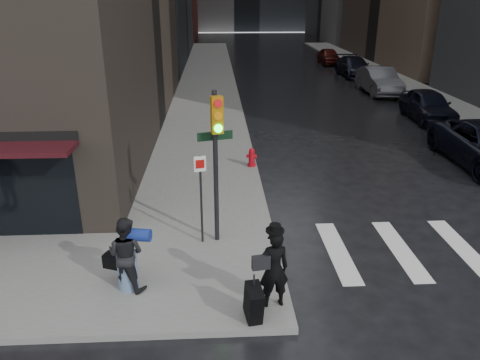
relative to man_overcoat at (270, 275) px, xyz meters
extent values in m
plane|color=black|center=(-1.51, 1.34, -0.92)|extent=(140.00, 140.00, 0.00)
cube|color=slate|center=(-1.51, 28.34, -0.84)|extent=(4.00, 50.00, 0.15)
cube|color=slate|center=(11.99, 28.34, -0.84)|extent=(3.00, 50.00, 0.15)
cube|color=silver|center=(1.99, 2.34, -0.91)|extent=(0.50, 3.00, 0.01)
cube|color=silver|center=(3.59, 2.34, -0.91)|extent=(0.50, 3.00, 0.01)
cube|color=silver|center=(5.19, 2.34, -0.91)|extent=(0.50, 3.00, 0.01)
imported|color=black|center=(0.09, 0.09, 0.06)|extent=(0.67, 0.49, 1.66)
cylinder|color=black|center=(0.09, 0.09, 0.91)|extent=(0.36, 0.36, 0.04)
cylinder|color=black|center=(0.09, 0.09, 0.97)|extent=(0.22, 0.22, 0.13)
cube|color=black|center=(-0.17, -0.01, 0.28)|extent=(0.37, 0.17, 0.29)
cube|color=black|center=(-0.34, -0.37, -0.38)|extent=(0.38, 0.68, 0.84)
cylinder|color=black|center=(-0.34, -0.37, 0.06)|extent=(0.03, 0.03, 0.39)
imported|color=black|center=(-2.90, 0.84, 0.05)|extent=(0.97, 0.86, 1.65)
cube|color=black|center=(-3.21, 1.12, -0.28)|extent=(0.56, 0.42, 0.31)
cylinder|color=navy|center=(-2.61, 0.84, 0.49)|extent=(0.53, 0.35, 0.26)
cylinder|color=black|center=(-1.01, 2.86, 1.14)|extent=(0.11, 0.11, 3.82)
cube|color=#B3740B|center=(-0.96, 2.65, 2.52)|extent=(0.30, 0.23, 0.86)
cylinder|color=red|center=(-0.93, 2.56, 2.81)|extent=(0.20, 0.09, 0.19)
cylinder|color=orange|center=(-0.93, 2.56, 2.52)|extent=(0.20, 0.09, 0.19)
cylinder|color=#19E533|center=(-0.93, 2.56, 2.24)|extent=(0.20, 0.09, 0.19)
cylinder|color=black|center=(-1.38, 2.76, 0.38)|extent=(0.06, 0.06, 2.29)
cube|color=white|center=(-1.38, 2.73, 1.33)|extent=(0.28, 0.09, 0.38)
cube|color=black|center=(-1.01, 2.94, 1.95)|extent=(0.84, 0.25, 0.21)
cylinder|color=#AD0A15|center=(0.29, 8.25, -0.72)|extent=(0.30, 0.30, 0.09)
cylinder|color=#AD0A15|center=(0.29, 8.25, -0.49)|extent=(0.22, 0.22, 0.56)
sphere|color=#AD0A15|center=(0.29, 8.25, -0.19)|extent=(0.21, 0.21, 0.21)
cylinder|color=#AD0A15|center=(0.29, 8.25, -0.40)|extent=(0.39, 0.21, 0.13)
imported|color=black|center=(9.70, 14.98, -0.16)|extent=(2.03, 4.57, 1.53)
imported|color=#4F4F54|center=(9.47, 21.76, -0.09)|extent=(1.79, 5.03, 1.65)
imported|color=black|center=(9.78, 28.54, -0.19)|extent=(2.08, 5.04, 1.46)
imported|color=#42110D|center=(9.40, 35.33, -0.23)|extent=(1.69, 4.07, 1.38)
camera|label=1|loc=(-0.99, -7.70, 5.08)|focal=35.00mm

